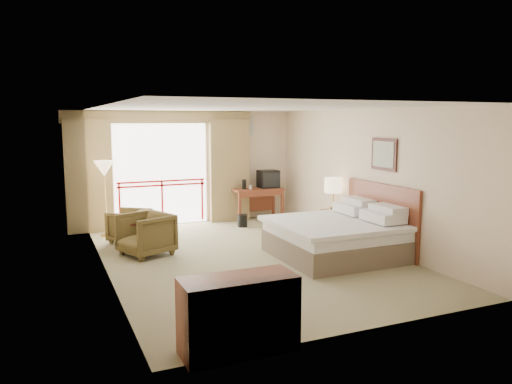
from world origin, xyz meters
name	(u,v)px	position (x,y,z in m)	size (l,w,h in m)	color
floor	(249,257)	(0.00, 0.00, 0.00)	(7.00, 7.00, 0.00)	#86805B
ceiling	(249,107)	(0.00, 0.00, 2.70)	(7.00, 7.00, 0.00)	white
wall_back	(194,167)	(0.00, 3.50, 1.35)	(5.00, 5.00, 0.00)	beige
wall_front	(366,219)	(0.00, -3.50, 1.35)	(5.00, 5.00, 0.00)	beige
wall_left	(104,192)	(-2.50, 0.00, 1.35)	(7.00, 7.00, 0.00)	beige
wall_right	(365,178)	(2.50, 0.00, 1.35)	(7.00, 7.00, 0.00)	beige
balcony_door	(161,175)	(-0.80, 3.48, 1.20)	(2.40, 2.40, 0.00)	white
balcony_railing	(162,191)	(-0.80, 3.46, 0.81)	(2.09, 0.03, 1.02)	#B4100F
curtain_left	(89,176)	(-2.45, 3.35, 1.25)	(1.00, 0.26, 2.50)	olive
curtain_right	(229,170)	(0.85, 3.35, 1.25)	(1.00, 0.26, 2.50)	olive
valance	(161,117)	(-0.80, 3.38, 2.55)	(4.40, 0.22, 0.28)	olive
hvac_vent	(244,125)	(1.30, 3.47, 2.35)	(0.50, 0.04, 0.50)	silver
bed	(337,236)	(1.50, -0.60, 0.38)	(2.13, 2.06, 0.97)	brown
headboard	(381,218)	(2.46, -0.60, 0.65)	(0.06, 2.10, 1.30)	maroon
framed_art	(384,154)	(2.47, -0.60, 1.85)	(0.04, 0.72, 0.60)	black
nightstand	(334,224)	(2.25, 0.72, 0.29)	(0.41, 0.49, 0.58)	maroon
table_lamp	(333,186)	(2.25, 0.77, 1.10)	(0.38, 0.38, 0.66)	tan
phone	(336,210)	(2.20, 0.57, 0.63)	(0.19, 0.14, 0.08)	black
desk	(256,195)	(1.48, 3.10, 0.63)	(1.24, 0.60, 0.81)	maroon
tv	(268,179)	(1.78, 3.04, 1.03)	(0.48, 0.39, 0.44)	black
coffee_maker	(244,184)	(1.13, 3.05, 0.92)	(0.11, 0.11, 0.23)	black
cup	(250,187)	(1.28, 3.00, 0.85)	(0.07, 0.07, 0.09)	white
wastebasket	(242,221)	(0.86, 2.48, 0.14)	(0.23, 0.23, 0.29)	black
armchair_far	(130,241)	(-1.81, 2.07, 0.00)	(0.72, 0.74, 0.67)	#463818
armchair_near	(147,255)	(-1.69, 0.89, 0.00)	(0.84, 0.86, 0.78)	#463818
side_table	(130,231)	(-1.90, 1.43, 0.37)	(0.50, 0.50, 0.54)	black
book	(129,222)	(-1.90, 1.43, 0.55)	(0.16, 0.21, 0.02)	white
floor_lamp	(104,171)	(-2.18, 2.79, 1.40)	(0.41, 0.41, 1.63)	tan
dresser	(239,315)	(-1.54, -3.42, 0.42)	(1.25, 0.53, 0.83)	maroon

